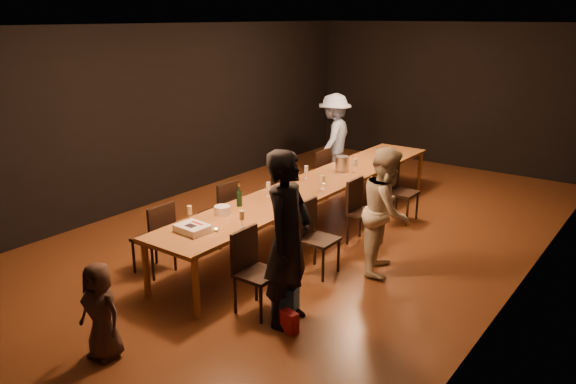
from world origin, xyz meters
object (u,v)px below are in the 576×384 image
Objects in this scene: chair_right_0 at (258,273)px; chair_right_1 at (319,239)px; woman_birthday at (288,239)px; table at (316,186)px; chair_right_3 at (403,192)px; plate_stack at (222,210)px; champagne_bottle at (239,195)px; child at (101,311)px; man_blue at (334,139)px; chair_left_1 at (219,212)px; chair_left_2 at (271,191)px; chair_right_2 at (366,213)px; birthday_cake at (193,228)px; woman_tan at (386,211)px; chair_left_3 at (313,175)px; chair_left_0 at (153,238)px; ice_bucket at (342,164)px.

chair_right_0 is 1.00× the size of chair_right_1.
table is at bearing 18.46° from woman_birthday.
plate_stack is at bearing -18.83° from chair_right_3.
champagne_bottle is at bearing -131.14° from chair_right_0.
woman_birthday is 1.94× the size of child.
man_blue reaches higher than chair_right_1.
chair_right_0 is at bearing -0.00° from chair_right_1.
chair_left_1 is 1.00× the size of chair_left_2.
chair_right_2 is 1.70m from chair_left_2.
man_blue reaches higher than chair_left_2.
champagne_bottle is (-0.17, 1.00, 0.11)m from birthday_cake.
woman_tan is at bearing 54.19° from birthday_cake.
child reaches higher than plate_stack.
chair_left_1 is (-1.70, 0.00, 0.00)m from chair_right_1.
plate_stack is at bearing -133.44° from chair_left_1.
woman_birthday is at bearing 9.00° from chair_right_2.
chair_left_3 reaches higher than birthday_cake.
woman_birthday is 1.76m from woman_tan.
child is at bearing -87.10° from table.
champagne_bottle reaches higher than chair_left_0.
champagne_bottle reaches higher than chair_left_3.
chair_right_0 is at bearing -154.72° from chair_left_3.
woman_birthday is at bearing 95.31° from chair_right_0.
chair_right_2 is at bearing 73.75° from birthday_cake.
man_blue is (-0.30, 2.36, 0.40)m from chair_left_2.
ice_bucket is at bearing 27.53° from woman_tan.
plate_stack is at bearing -58.59° from chair_right_1.
chair_right_0 is at bearing 8.03° from birthday_cake.
champagne_bottle reaches higher than chair_right_3.
child is at bearing -158.99° from chair_left_1.
woman_tan is at bearing -43.69° from ice_bucket.
chair_right_1 is at bearing -66.09° from ice_bucket.
chair_right_3 is at bearing -2.91° from woman_birthday.
table is 6.45× the size of chair_left_0.
chair_left_1 is 3.60m from man_blue.
table is 1.84m from plate_stack.
chair_right_3 is at bearing 80.05° from birthday_cake.
man_blue is 4.47× the size of birthday_cake.
chair_left_2 is 2.42m from man_blue.
man_blue reaches higher than plate_stack.
woman_birthday is at bearing -62.63° from table.
chair_right_0 is 3.60m from chair_right_3.
man_blue is (-0.30, 3.56, 0.40)m from chair_left_1.
table is at bearing -19.50° from chair_left_0.
chair_right_1 is at bearing 13.76° from champagne_bottle.
champagne_bottle reaches higher than chair_right_2.
chair_left_2 is at bearing 0.00° from chair_left_1.
birthday_cake is at bearing -91.31° from table.
ice_bucket reaches higher than chair_right_2.
child is 4.04× the size of ice_bucket.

